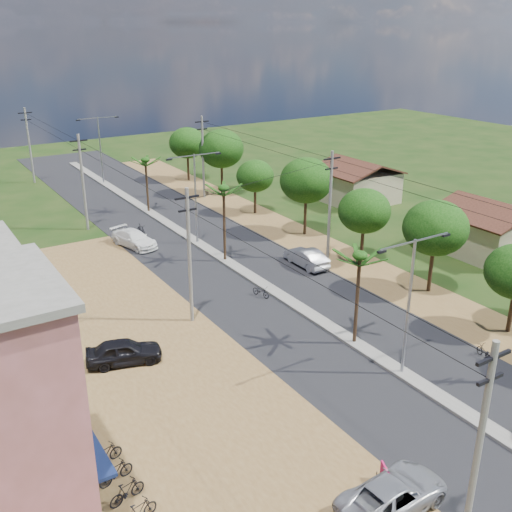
{
  "coord_description": "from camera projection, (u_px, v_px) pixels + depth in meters",
  "views": [
    {
      "loc": [
        -22.16,
        -19.91,
        18.3
      ],
      "look_at": [
        -1.3,
        13.18,
        3.0
      ],
      "focal_mm": 42.0,
      "sensor_mm": 36.0,
      "label": 1
    }
  ],
  "objects": [
    {
      "name": "house_east_far",
      "position": [
        357.0,
        179.0,
        64.97
      ],
      "size": [
        7.6,
        7.5,
        4.6
      ],
      "color": "tan",
      "rests_on": "ground"
    },
    {
      "name": "tree_east_e",
      "position": [
        306.0,
        180.0,
        53.6
      ],
      "size": [
        4.8,
        4.8,
        7.14
      ],
      "color": "black",
      "rests_on": "ground"
    },
    {
      "name": "utility_pole_w_d",
      "position": [
        29.0,
        144.0,
        71.48
      ],
      "size": [
        1.6,
        0.24,
        9.0
      ],
      "color": "#605E56",
      "rests_on": "ground"
    },
    {
      "name": "dirt_lot_west",
      "position": [
        92.0,
        386.0,
        32.21
      ],
      "size": [
        18.0,
        46.0,
        0.04
      ],
      "primitive_type": "cube",
      "color": "brown",
      "rests_on": "ground"
    },
    {
      "name": "car_white_far",
      "position": [
        134.0,
        239.0,
        52.05
      ],
      "size": [
        3.18,
        5.21,
        1.41
      ],
      "primitive_type": "imported",
      "rotation": [
        0.0,
        0.0,
        0.26
      ],
      "color": "silver",
      "rests_on": "ground"
    },
    {
      "name": "tree_east_c",
      "position": [
        436.0,
        228.0,
        41.92
      ],
      "size": [
        4.6,
        4.6,
        6.83
      ],
      "color": "black",
      "rests_on": "ground"
    },
    {
      "name": "roadside_sign",
      "position": [
        386.0,
        479.0,
        25.0
      ],
      "size": [
        0.54,
        1.13,
        0.99
      ],
      "rotation": [
        0.0,
        0.0,
        -0.4
      ],
      "color": "#B4104A",
      "rests_on": "ground"
    },
    {
      "name": "median",
      "position": [
        237.0,
        268.0,
        47.51
      ],
      "size": [
        1.0,
        90.0,
        0.18
      ],
      "primitive_type": "cube",
      "color": "#605E56",
      "rests_on": "ground"
    },
    {
      "name": "palm_median_near",
      "position": [
        360.0,
        260.0,
        34.49
      ],
      "size": [
        2.0,
        2.0,
        6.15
      ],
      "color": "black",
      "rests_on": "ground"
    },
    {
      "name": "tree_east_f",
      "position": [
        255.0,
        176.0,
        60.15
      ],
      "size": [
        3.8,
        3.8,
        5.52
      ],
      "color": "black",
      "rests_on": "ground"
    },
    {
      "name": "utility_pole_e_c",
      "position": [
        203.0,
        155.0,
        65.29
      ],
      "size": [
        1.6,
        0.24,
        9.0
      ],
      "color": "#605E56",
      "rests_on": "ground"
    },
    {
      "name": "ground",
      "position": [
        401.0,
        374.0,
        33.36
      ],
      "size": [
        160.0,
        160.0,
        0.0
      ],
      "primitive_type": "plane",
      "color": "black",
      "rests_on": "ground"
    },
    {
      "name": "utility_pole_w_a",
      "position": [
        478.0,
        451.0,
        20.27
      ],
      "size": [
        1.6,
        0.24,
        9.0
      ],
      "color": "#605E56",
      "rests_on": "ground"
    },
    {
      "name": "moto_rider_west_b",
      "position": [
        141.0,
        230.0,
        54.85
      ],
      "size": [
        0.51,
        1.75,
        1.05
      ],
      "primitive_type": "imported",
      "rotation": [
        0.0,
        0.0,
        0.01
      ],
      "color": "black",
      "rests_on": "ground"
    },
    {
      "name": "dirt_shoulder_east",
      "position": [
        344.0,
        260.0,
        49.39
      ],
      "size": [
        5.0,
        90.0,
        0.03
      ],
      "primitive_type": "cube",
      "color": "brown",
      "rests_on": "ground"
    },
    {
      "name": "streetlight_far",
      "position": [
        100.0,
        144.0,
        71.0
      ],
      "size": [
        5.1,
        0.18,
        8.0
      ],
      "color": "gray",
      "rests_on": "ground"
    },
    {
      "name": "car_silver_mid",
      "position": [
        306.0,
        258.0,
        47.88
      ],
      "size": [
        1.6,
        4.44,
        1.45
      ],
      "primitive_type": "imported",
      "rotation": [
        0.0,
        0.0,
        3.13
      ],
      "color": "gray",
      "rests_on": "ground"
    },
    {
      "name": "road",
      "position": [
        258.0,
        282.0,
        45.17
      ],
      "size": [
        12.0,
        110.0,
        0.04
      ],
      "primitive_type": "cube",
      "color": "black",
      "rests_on": "ground"
    },
    {
      "name": "tree_east_g",
      "position": [
        221.0,
        149.0,
        66.25
      ],
      "size": [
        5.0,
        5.0,
        7.38
      ],
      "color": "black",
      "rests_on": "ground"
    },
    {
      "name": "tree_east_h",
      "position": [
        187.0,
        143.0,
        72.62
      ],
      "size": [
        4.4,
        4.4,
        6.52
      ],
      "color": "black",
      "rests_on": "ground"
    },
    {
      "name": "palm_median_far",
      "position": [
        145.0,
        162.0,
        59.8
      ],
      "size": [
        2.0,
        2.0,
        5.85
      ],
      "color": "black",
      "rests_on": "ground"
    },
    {
      "name": "utility_pole_e_b",
      "position": [
        330.0,
        203.0,
        47.96
      ],
      "size": [
        1.6,
        0.24,
        9.0
      ],
      "color": "#605E56",
      "rests_on": "ground"
    },
    {
      "name": "streetlight_mid",
      "position": [
        195.0,
        191.0,
        51.31
      ],
      "size": [
        5.1,
        0.18,
        8.0
      ],
      "color": "gray",
      "rests_on": "ground"
    },
    {
      "name": "utility_pole_w_b",
      "position": [
        189.0,
        253.0,
        37.6
      ],
      "size": [
        1.6,
        0.24,
        9.0
      ],
      "color": "#605E56",
      "rests_on": "ground"
    },
    {
      "name": "moto_rider_west_a",
      "position": [
        261.0,
        292.0,
        42.61
      ],
      "size": [
        0.89,
        1.63,
        0.81
      ],
      "primitive_type": "imported",
      "rotation": [
        0.0,
        0.0,
        0.24
      ],
      "color": "black",
      "rests_on": "ground"
    },
    {
      "name": "utility_pole_w_c",
      "position": [
        83.0,
        180.0,
        54.93
      ],
      "size": [
        1.6,
        0.24,
        9.0
      ],
      "color": "#605E56",
      "rests_on": "ground"
    },
    {
      "name": "moto_rider_east",
      "position": [
        485.0,
        353.0,
        34.67
      ],
      "size": [
        0.98,
        1.65,
        0.82
      ],
      "primitive_type": "imported",
      "rotation": [
        0.0,
        0.0,
        2.84
      ],
      "color": "black",
      "rests_on": "ground"
    },
    {
      "name": "house_east_near",
      "position": [
        490.0,
        225.0,
        50.3
      ],
      "size": [
        7.6,
        7.5,
        4.6
      ],
      "color": "tan",
      "rests_on": "ground"
    },
    {
      "name": "streetlight_near",
      "position": [
        410.0,
        297.0,
        31.62
      ],
      "size": [
        5.1,
        0.18,
        8.0
      ],
      "color": "gray",
      "rests_on": "ground"
    },
    {
      "name": "palm_median_mid",
      "position": [
        224.0,
        192.0,
        46.97
      ],
      "size": [
        2.0,
        2.0,
        6.55
      ],
      "color": "black",
      "rests_on": "ground"
    },
    {
      "name": "parked_scooter_row",
      "position": [
        133.0,
        501.0,
        23.83
      ],
      "size": [
        1.73,
        7.34,
        1.0
      ],
      "color": "black",
      "rests_on": "ground"
    },
    {
      "name": "car_parked_silver",
      "position": [
        393.0,
        495.0,
        23.9
      ],
      "size": [
        5.12,
        2.62,
        1.38
      ],
      "primitive_type": "imported",
      "rotation": [
        0.0,
        0.0,
        1.64
      ],
      "color": "gray",
      "rests_on": "ground"
    },
    {
      "name": "car_parked_dark",
      "position": [
        124.0,
        352.0,
        34.19
      ],
      "size": [
        4.59,
        2.85,
        1.46
      ],
      "primitive_type": "imported",
      "rotation": [
        0.0,
        0.0,
        1.29
      ],
      "color": "black",
      "rests_on": "ground"
    },
    {
      "name": "tree_east_d",
      "position": [
        364.0,
        211.0,
        47.48
      ],
      "size": [
        4.2,
        4.2,
        6.13
      ],
      "color": "black",
      "rests_on": "ground"
    }
  ]
}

